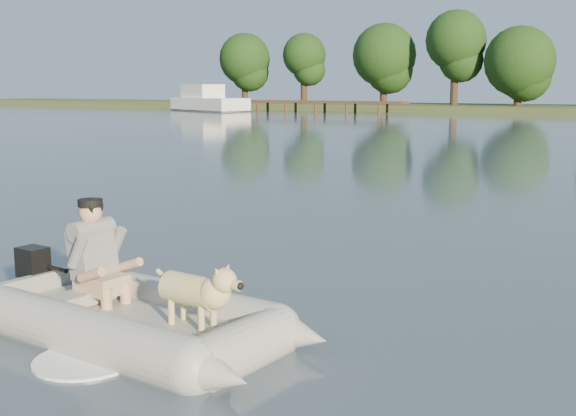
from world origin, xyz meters
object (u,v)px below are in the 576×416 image
Objects in this scene: dock at (310,107)px; dog at (192,296)px; man at (94,249)px; dinghy at (138,279)px; cabin_cruiser at (209,98)px.

dog is at bearing -63.14° from dock.
dog is (1.29, -0.13, -0.25)m from man.
man reaches higher than dog.
cabin_cruiser reaches higher than dinghy.
dock reaches higher than dog.
dinghy is at bearing -63.68° from dock.
dock is 58.78m from dinghy.
dog is at bearing -32.37° from cabin_cruiser.
dog is 62.60m from cabin_cruiser.
man is 1.32m from dog.
man is at bearing -33.27° from cabin_cruiser.
dinghy is at bearing -4.24° from man.
man reaches higher than dock.
man is (-0.66, 0.12, 0.18)m from dinghy.
man is (25.40, -52.56, 0.23)m from dock.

